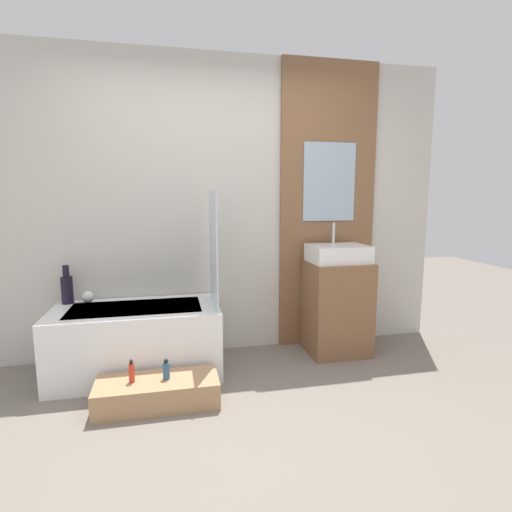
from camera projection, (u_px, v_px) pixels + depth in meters
name	position (u px, v px, depth m)	size (l,w,h in m)	color
ground_plane	(253.00, 453.00, 2.20)	(12.00, 12.00, 0.00)	slate
wall_tiled_back	(216.00, 208.00, 3.53)	(4.20, 0.06, 2.60)	beige
wall_wood_accent	(328.00, 206.00, 3.70)	(0.91, 0.04, 2.60)	brown
bathtub	(137.00, 340.00, 3.17)	(1.28, 0.67, 0.54)	white
glass_shower_screen	(214.00, 249.00, 3.12)	(0.01, 0.49, 0.91)	silver
wooden_step_bench	(158.00, 392.00, 2.70)	(0.82, 0.35, 0.18)	#A87F56
vanity_cabinet	(336.00, 307.00, 3.58)	(0.53, 0.48, 0.83)	brown
sink	(338.00, 253.00, 3.51)	(0.50, 0.39, 0.34)	white
vase_tall_dark	(67.00, 288.00, 3.22)	(0.09, 0.09, 0.31)	black
vase_round_light	(88.00, 297.00, 3.26)	(0.09, 0.09, 0.09)	white
bottle_soap_primary	(132.00, 372.00, 2.64)	(0.04, 0.04, 0.15)	red
bottle_soap_secondary	(166.00, 370.00, 2.69)	(0.05, 0.05, 0.14)	#2D567A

